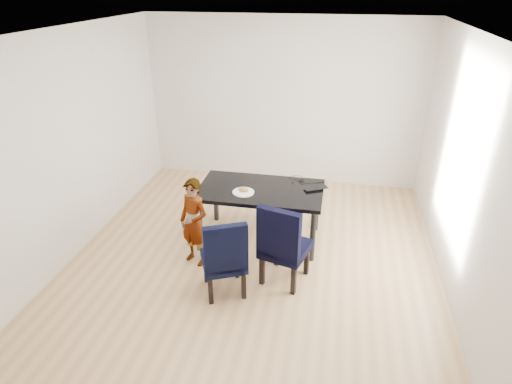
% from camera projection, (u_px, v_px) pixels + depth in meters
% --- Properties ---
extents(floor, '(4.50, 5.00, 0.01)m').
position_uv_depth(floor, '(253.00, 259.00, 5.39)').
color(floor, tan).
rests_on(floor, ground).
extents(ceiling, '(4.50, 5.00, 0.01)m').
position_uv_depth(ceiling, '(252.00, 32.00, 4.18)').
color(ceiling, white).
rests_on(ceiling, wall_back).
extents(wall_back, '(4.50, 0.01, 2.70)m').
position_uv_depth(wall_back, '(283.00, 103.00, 6.98)').
color(wall_back, silver).
rests_on(wall_back, ground).
extents(wall_front, '(4.50, 0.01, 2.70)m').
position_uv_depth(wall_front, '(170.00, 315.00, 2.59)').
color(wall_front, white).
rests_on(wall_front, ground).
extents(wall_left, '(0.01, 5.00, 2.70)m').
position_uv_depth(wall_left, '(70.00, 146.00, 5.17)').
color(wall_left, white).
rests_on(wall_left, ground).
extents(wall_right, '(0.01, 5.00, 2.70)m').
position_uv_depth(wall_right, '(467.00, 176.00, 4.39)').
color(wall_right, white).
rests_on(wall_right, ground).
extents(dining_table, '(1.60, 0.90, 0.75)m').
position_uv_depth(dining_table, '(260.00, 214.00, 5.66)').
color(dining_table, black).
rests_on(dining_table, floor).
extents(chair_left, '(0.62, 0.63, 0.96)m').
position_uv_depth(chair_left, '(223.00, 255.00, 4.65)').
color(chair_left, black).
rests_on(chair_left, floor).
extents(chair_right, '(0.61, 0.62, 1.02)m').
position_uv_depth(chair_right, '(286.00, 242.00, 4.82)').
color(chair_right, black).
rests_on(chair_right, floor).
extents(child, '(0.48, 0.41, 1.12)m').
position_uv_depth(child, '(194.00, 223.00, 5.10)').
color(child, orange).
rests_on(child, floor).
extents(plate, '(0.35, 0.35, 0.02)m').
position_uv_depth(plate, '(243.00, 192.00, 5.38)').
color(plate, white).
rests_on(plate, dining_table).
extents(sandwich, '(0.15, 0.10, 0.06)m').
position_uv_depth(sandwich, '(243.00, 189.00, 5.37)').
color(sandwich, '#A07039').
rests_on(sandwich, plate).
extents(laptop, '(0.37, 0.32, 0.02)m').
position_uv_depth(laptop, '(315.00, 187.00, 5.51)').
color(laptop, black).
rests_on(laptop, dining_table).
extents(cable_tangle, '(0.18, 0.18, 0.01)m').
position_uv_depth(cable_tangle, '(298.00, 182.00, 5.65)').
color(cable_tangle, black).
rests_on(cable_tangle, dining_table).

